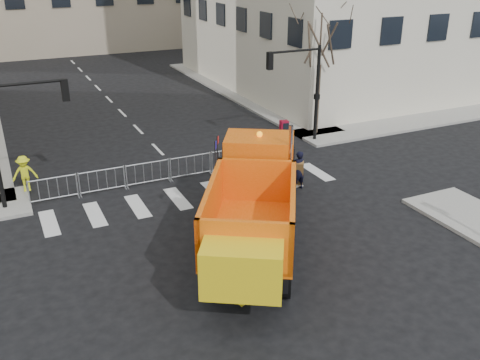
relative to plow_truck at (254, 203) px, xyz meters
name	(u,v)px	position (x,y,z in m)	size (l,w,h in m)	color
ground	(257,251)	(0.06, -0.16, -1.89)	(120.00, 120.00, 0.00)	black
sidewalk_back	(179,170)	(0.06, 8.34, -1.82)	(64.00, 5.00, 0.15)	gray
traffic_light_right	(317,95)	(8.56, 9.34, 0.81)	(0.18, 0.18, 5.40)	black
crowd_barriers	(170,169)	(-0.69, 7.44, -1.34)	(12.60, 0.60, 1.10)	#9EA0A5
street_tree	(319,71)	(9.26, 10.34, 1.86)	(3.00, 3.00, 7.50)	#382B21
plow_truck	(254,203)	(0.00, 0.00, 0.00)	(8.18, 10.91, 4.26)	black
cop_a	(298,170)	(4.26, 4.02, -0.99)	(0.66, 0.43, 1.81)	black
cop_b	(262,166)	(2.93, 4.99, -0.91)	(0.95, 0.74, 1.96)	black
cop_c	(288,160)	(4.48, 5.38, -0.99)	(1.06, 0.44, 1.82)	black
worker	(25,174)	(-6.93, 8.70, -0.92)	(1.06, 0.61, 1.64)	yellow
newspaper_box	(284,130)	(6.91, 9.99, -1.19)	(0.45, 0.40, 1.10)	maroon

